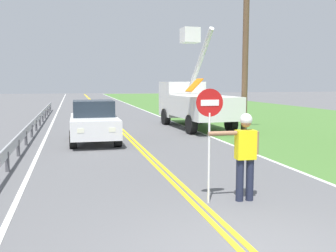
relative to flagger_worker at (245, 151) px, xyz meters
name	(u,v)px	position (x,y,z in m)	size (l,w,h in m)	color
grass_verge_right	(277,117)	(10.60, 17.48, -1.04)	(16.00, 110.00, 0.01)	#477533
centerline_yellow_left	(110,121)	(-1.09, 17.48, -1.04)	(0.11, 110.00, 0.01)	yellow
centerline_yellow_right	(113,121)	(-0.91, 17.48, -1.04)	(0.11, 110.00, 0.01)	yellow
edge_line_right	(167,119)	(2.60, 17.48, -1.04)	(0.12, 110.00, 0.01)	silver
edge_line_left	(53,122)	(-4.60, 17.48, -1.04)	(0.12, 110.00, 0.01)	silver
flagger_worker	(245,151)	(0.00, 0.00, 0.00)	(1.09, 0.26, 1.83)	#1E2338
stop_sign_paddle	(209,120)	(-0.77, 0.03, 0.66)	(0.56, 0.04, 2.33)	silver
utility_bucket_truck	(193,101)	(2.91, 12.78, 0.36)	(2.67, 6.91, 5.36)	silver
oncoming_sedan_nearest	(94,122)	(-2.58, 8.75, -0.21)	(1.96, 4.13, 1.70)	silver
utility_pole_near	(246,41)	(4.55, 9.89, 3.33)	(1.80, 0.28, 8.38)	brown
guardrail_left_shoulder	(34,123)	(-5.20, 12.00, -0.53)	(0.10, 32.00, 0.71)	#9EA0A3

